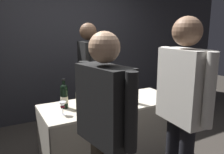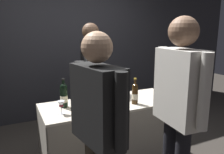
{
  "view_description": "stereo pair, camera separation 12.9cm",
  "coord_description": "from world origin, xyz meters",
  "px_view_note": "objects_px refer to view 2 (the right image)",
  "views": [
    {
      "loc": [
        -1.18,
        -2.16,
        1.6
      ],
      "look_at": [
        0.0,
        0.0,
        1.08
      ],
      "focal_mm": 35.59,
      "sensor_mm": 36.0,
      "label": 1
    },
    {
      "loc": [
        -1.07,
        -2.22,
        1.6
      ],
      "look_at": [
        0.0,
        0.0,
        1.08
      ],
      "focal_mm": 35.59,
      "sensor_mm": 36.0,
      "label": 2
    }
  ],
  "objects_px": {
    "featured_wine_bottle": "(101,97)",
    "flower_vase": "(80,98)",
    "wine_glass_mid": "(61,105)",
    "display_bottle_0": "(168,87)",
    "taster_foreground_right": "(179,101)",
    "tasting_table": "(112,122)",
    "wine_glass_near_vendor": "(100,90)",
    "vendor_presenter": "(91,72)"
  },
  "relations": [
    {
      "from": "display_bottle_0",
      "to": "taster_foreground_right",
      "type": "distance_m",
      "value": 0.93
    },
    {
      "from": "tasting_table",
      "to": "taster_foreground_right",
      "type": "relative_size",
      "value": 0.95
    },
    {
      "from": "wine_glass_mid",
      "to": "vendor_presenter",
      "type": "distance_m",
      "value": 1.0
    },
    {
      "from": "featured_wine_bottle",
      "to": "wine_glass_near_vendor",
      "type": "relative_size",
      "value": 2.59
    },
    {
      "from": "featured_wine_bottle",
      "to": "taster_foreground_right",
      "type": "bearing_deg",
      "value": -60.69
    },
    {
      "from": "display_bottle_0",
      "to": "taster_foreground_right",
      "type": "bearing_deg",
      "value": -124.63
    },
    {
      "from": "wine_glass_near_vendor",
      "to": "vendor_presenter",
      "type": "distance_m",
      "value": 0.48
    },
    {
      "from": "tasting_table",
      "to": "wine_glass_mid",
      "type": "distance_m",
      "value": 0.71
    },
    {
      "from": "display_bottle_0",
      "to": "vendor_presenter",
      "type": "xyz_separation_m",
      "value": [
        -0.7,
        0.81,
        0.11
      ]
    },
    {
      "from": "featured_wine_bottle",
      "to": "vendor_presenter",
      "type": "distance_m",
      "value": 0.9
    },
    {
      "from": "flower_vase",
      "to": "tasting_table",
      "type": "bearing_deg",
      "value": 9.01
    },
    {
      "from": "tasting_table",
      "to": "wine_glass_near_vendor",
      "type": "distance_m",
      "value": 0.41
    },
    {
      "from": "wine_glass_near_vendor",
      "to": "vendor_presenter",
      "type": "bearing_deg",
      "value": 83.31
    },
    {
      "from": "featured_wine_bottle",
      "to": "taster_foreground_right",
      "type": "relative_size",
      "value": 0.21
    },
    {
      "from": "wine_glass_near_vendor",
      "to": "flower_vase",
      "type": "bearing_deg",
      "value": -140.66
    },
    {
      "from": "tasting_table",
      "to": "wine_glass_near_vendor",
      "type": "bearing_deg",
      "value": 104.87
    },
    {
      "from": "featured_wine_bottle",
      "to": "taster_foreground_right",
      "type": "distance_m",
      "value": 0.82
    },
    {
      "from": "flower_vase",
      "to": "vendor_presenter",
      "type": "height_order",
      "value": "vendor_presenter"
    },
    {
      "from": "display_bottle_0",
      "to": "wine_glass_mid",
      "type": "distance_m",
      "value": 1.31
    },
    {
      "from": "featured_wine_bottle",
      "to": "display_bottle_0",
      "type": "relative_size",
      "value": 1.12
    },
    {
      "from": "wine_glass_near_vendor",
      "to": "flower_vase",
      "type": "xyz_separation_m",
      "value": [
        -0.34,
        -0.28,
        0.02
      ]
    },
    {
      "from": "display_bottle_0",
      "to": "vendor_presenter",
      "type": "relative_size",
      "value": 0.19
    },
    {
      "from": "featured_wine_bottle",
      "to": "vendor_presenter",
      "type": "bearing_deg",
      "value": 75.73
    },
    {
      "from": "display_bottle_0",
      "to": "vendor_presenter",
      "type": "height_order",
      "value": "vendor_presenter"
    },
    {
      "from": "featured_wine_bottle",
      "to": "display_bottle_0",
      "type": "height_order",
      "value": "featured_wine_bottle"
    },
    {
      "from": "taster_foreground_right",
      "to": "wine_glass_mid",
      "type": "bearing_deg",
      "value": 48.83
    },
    {
      "from": "display_bottle_0",
      "to": "taster_foreground_right",
      "type": "height_order",
      "value": "taster_foreground_right"
    },
    {
      "from": "tasting_table",
      "to": "wine_glass_near_vendor",
      "type": "height_order",
      "value": "wine_glass_near_vendor"
    },
    {
      "from": "wine_glass_mid",
      "to": "flower_vase",
      "type": "relative_size",
      "value": 0.32
    },
    {
      "from": "featured_wine_bottle",
      "to": "flower_vase",
      "type": "relative_size",
      "value": 0.85
    },
    {
      "from": "flower_vase",
      "to": "wine_glass_near_vendor",
      "type": "bearing_deg",
      "value": 39.34
    },
    {
      "from": "taster_foreground_right",
      "to": "display_bottle_0",
      "type": "bearing_deg",
      "value": -30.35
    },
    {
      "from": "wine_glass_near_vendor",
      "to": "taster_foreground_right",
      "type": "relative_size",
      "value": 0.08
    },
    {
      "from": "featured_wine_bottle",
      "to": "wine_glass_near_vendor",
      "type": "height_order",
      "value": "featured_wine_bottle"
    },
    {
      "from": "featured_wine_bottle",
      "to": "display_bottle_0",
      "type": "xyz_separation_m",
      "value": [
        0.92,
        0.06,
        -0.01
      ]
    },
    {
      "from": "wine_glass_near_vendor",
      "to": "tasting_table",
      "type": "bearing_deg",
      "value": -75.13
    },
    {
      "from": "display_bottle_0",
      "to": "wine_glass_near_vendor",
      "type": "distance_m",
      "value": 0.84
    },
    {
      "from": "flower_vase",
      "to": "wine_glass_mid",
      "type": "bearing_deg",
      "value": -168.08
    },
    {
      "from": "display_bottle_0",
      "to": "wine_glass_near_vendor",
      "type": "bearing_deg",
      "value": 154.39
    },
    {
      "from": "vendor_presenter",
      "to": "wine_glass_near_vendor",
      "type": "bearing_deg",
      "value": 0.48
    },
    {
      "from": "wine_glass_mid",
      "to": "wine_glass_near_vendor",
      "type": "bearing_deg",
      "value": 30.42
    },
    {
      "from": "tasting_table",
      "to": "taster_foreground_right",
      "type": "xyz_separation_m",
      "value": [
        0.17,
        -0.91,
        0.5
      ]
    }
  ]
}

